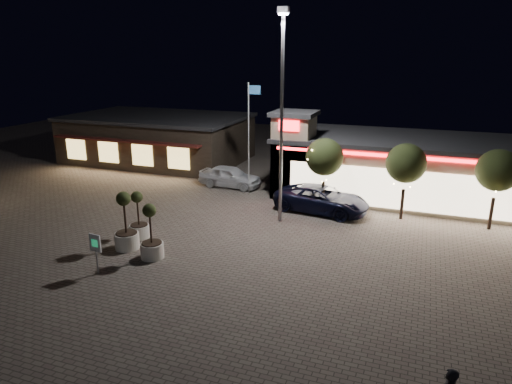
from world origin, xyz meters
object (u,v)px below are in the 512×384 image
(pickup_truck, at_px, (322,199))
(planter_left, at_px, (139,223))
(white_sedan, at_px, (230,176))
(planter_mid, at_px, (126,231))
(valet_sign, at_px, (95,246))

(pickup_truck, xyz_separation_m, planter_left, (-8.64, -7.87, -0.01))
(planter_left, bearing_deg, white_sedan, 86.22)
(planter_mid, distance_m, valet_sign, 3.00)
(planter_mid, bearing_deg, planter_left, 99.13)
(white_sedan, bearing_deg, planter_mid, -178.95)
(pickup_truck, relative_size, white_sedan, 1.26)
(planter_left, xyz_separation_m, valet_sign, (0.69, -4.43, 0.55))
(planter_mid, relative_size, valet_sign, 1.59)
(valet_sign, bearing_deg, planter_left, 98.80)
(planter_left, bearing_deg, planter_mid, -80.87)
(white_sedan, relative_size, planter_left, 1.79)
(planter_mid, xyz_separation_m, valet_sign, (0.45, -2.93, 0.42))
(pickup_truck, xyz_separation_m, valet_sign, (-7.95, -12.30, 0.54))
(planter_left, xyz_separation_m, planter_mid, (0.24, -1.49, 0.13))
(planter_left, height_order, planter_mid, planter_mid)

